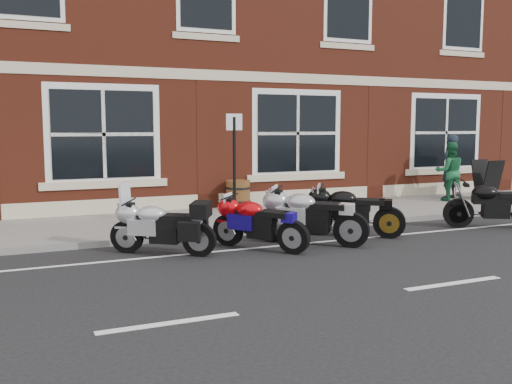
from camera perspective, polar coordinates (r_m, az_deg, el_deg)
ground at (r=10.71m, az=8.18°, el=-5.06°), size 80.00×80.00×0.00m
sidewalk at (r=13.30m, az=1.37°, el=-2.47°), size 30.00×3.00×0.12m
kerb at (r=11.91m, az=4.59°, el=-3.55°), size 30.00×0.16×0.12m
pub_building at (r=20.55m, az=-7.85°, el=17.30°), size 24.00×12.00×12.00m
moto_touring_silver at (r=9.72m, az=-9.60°, el=-3.29°), size 1.58×1.17×1.22m
moto_sport_red at (r=9.97m, az=0.26°, el=-3.00°), size 1.21×1.61×0.85m
moto_sport_black at (r=11.30m, az=9.45°, el=-1.80°), size 1.66×1.34×0.91m
moto_sport_silver at (r=10.44m, az=5.40°, el=-2.30°), size 1.60×1.55×0.94m
moto_naked_black at (r=13.06m, az=22.42°, el=-1.06°), size 1.84×1.11×0.92m
pedestrian_left at (r=16.99m, az=18.78°, el=2.42°), size 0.77×0.63×1.81m
pedestrian_right at (r=16.47m, az=18.81°, el=1.95°), size 0.97×0.88×1.61m
a_board_sign at (r=17.24m, az=22.09°, el=1.18°), size 0.71×0.51×1.11m
barrel_planter at (r=14.17m, az=-1.80°, el=-0.24°), size 0.63×0.63×0.70m
parking_sign at (r=11.25m, az=-2.18°, el=2.94°), size 0.32×0.06×2.28m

